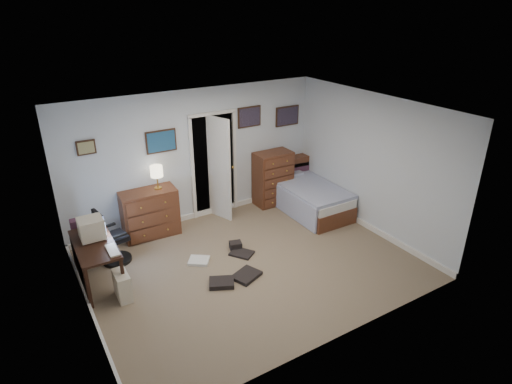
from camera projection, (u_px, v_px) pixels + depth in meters
floor at (251, 264)px, 6.94m from camera, size 5.00×4.00×0.02m
computer_desk at (90, 254)px, 6.24m from camera, size 0.56×1.19×0.68m
crt_monitor at (91, 228)px, 6.27m from camera, size 0.36×0.33×0.33m
keyboard at (113, 250)px, 6.02m from camera, size 0.14×0.37×0.02m
pc_tower at (122, 286)px, 6.08m from camera, size 0.19×0.38×0.41m
office_chair at (111, 242)px, 6.84m from camera, size 0.53×0.53×0.96m
media_stack at (79, 241)px, 6.87m from camera, size 0.15×0.15×0.76m
low_dresser at (150, 213)px, 7.65m from camera, size 1.00×0.54×0.87m
table_lamp at (157, 172)px, 7.44m from camera, size 0.23×0.23×0.42m
doorway at (207, 161)px, 8.46m from camera, size 0.96×1.12×2.05m
tall_dresser at (273, 178)px, 8.82m from camera, size 0.76×0.45×1.12m
headboard_bookcase at (300, 173)px, 9.32m from camera, size 0.98×0.30×0.87m
bed at (308, 197)px, 8.60m from camera, size 1.01×1.85×0.60m
wall_posters at (223, 126)px, 8.04m from camera, size 4.38×0.04×0.60m
floor_clutter at (230, 267)px, 6.81m from camera, size 1.14×1.20×0.13m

